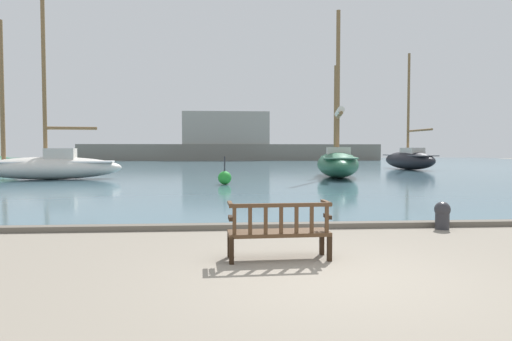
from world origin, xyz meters
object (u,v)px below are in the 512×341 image
Objects in this scene: park_bench at (279,230)px; mooring_bollard at (442,214)px; channel_buoy at (225,178)px; sailboat_distant_harbor at (409,159)px; sailboat_far_starboard at (49,164)px; sailboat_mid_port at (337,161)px.

park_bench is 2.68× the size of mooring_bollard.
park_bench is at bearing -87.02° from channel_buoy.
sailboat_distant_harbor is at bearing 44.66° from channel_buoy.
sailboat_distant_harbor is 0.88× the size of sailboat_far_starboard.
sailboat_far_starboard is at bearing 118.78° from park_bench.
channel_buoy is at bearing 92.98° from park_bench.
sailboat_distant_harbor is 7.20× the size of channel_buoy.
sailboat_distant_harbor reaches higher than park_bench.
park_bench is 0.15× the size of sailboat_far_starboard.
sailboat_far_starboard is at bearing 130.97° from mooring_bollard.
park_bench is 33.21m from sailboat_distant_harbor.
sailboat_distant_harbor reaches higher than channel_buoy.
mooring_bollard is 12.92m from channel_buoy.
sailboat_distant_harbor is 27.34m from sailboat_far_starboard.
mooring_bollard is (-10.76, -27.30, -0.64)m from sailboat_distant_harbor.
sailboat_far_starboard is 18.03× the size of mooring_bollard.
sailboat_distant_harbor is at bearing 48.95° from sailboat_mid_port.
park_bench is 1.21× the size of channel_buoy.
channel_buoy is at bearing -141.84° from sailboat_mid_port.
mooring_bollard is at bearing 32.43° from park_bench.
mooring_bollard is (-2.15, -17.41, -0.72)m from sailboat_mid_port.
sailboat_distant_harbor is 15.93× the size of mooring_bollard.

